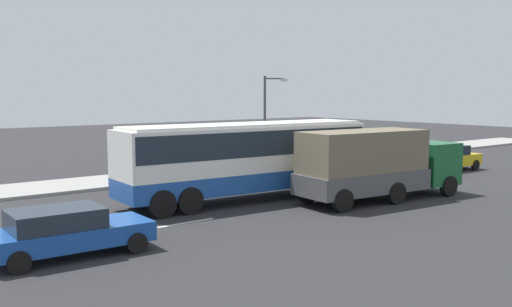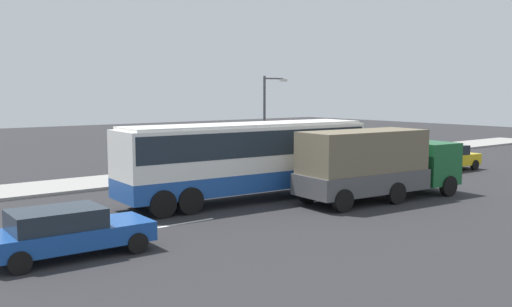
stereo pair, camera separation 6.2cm
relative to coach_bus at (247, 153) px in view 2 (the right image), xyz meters
The scene contains 10 objects.
ground_plane 2.27m from the coach_bus, ahead, with size 120.00×120.00×0.00m, color #28282B.
sidewalk_curb 8.72m from the coach_bus, 84.96° to the left, with size 80.00×4.00×0.15m, color gray.
lane_centreline 4.76m from the coach_bus, 148.66° to the right, with size 25.63×0.16×0.01m.
coach_bus is the anchor object (origin of this frame).
cargo_truck 5.85m from the coach_bus, 38.63° to the right, with size 8.55×3.18×3.17m.
car_yellow_taxi 15.74m from the coach_bus, ahead, with size 4.28×2.16×1.57m.
car_blue_saloon 10.43m from the coach_bus, 158.41° to the right, with size 4.76×2.15×1.47m.
pedestrian_near_curb 9.33m from the coach_bus, 61.12° to the left, with size 0.32×0.32×1.76m.
pedestrian_at_crossing 8.17m from the coach_bus, 94.11° to the left, with size 0.32×0.32×1.53m.
street_lamp 9.83m from the coach_bus, 45.41° to the left, with size 1.83×0.24×5.67m.
Camera 2 is at (-16.18, -20.27, 4.88)m, focal length 40.16 mm.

